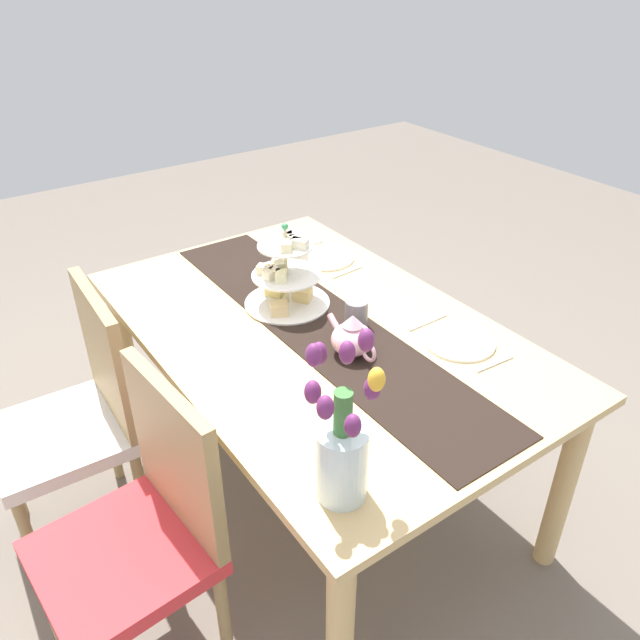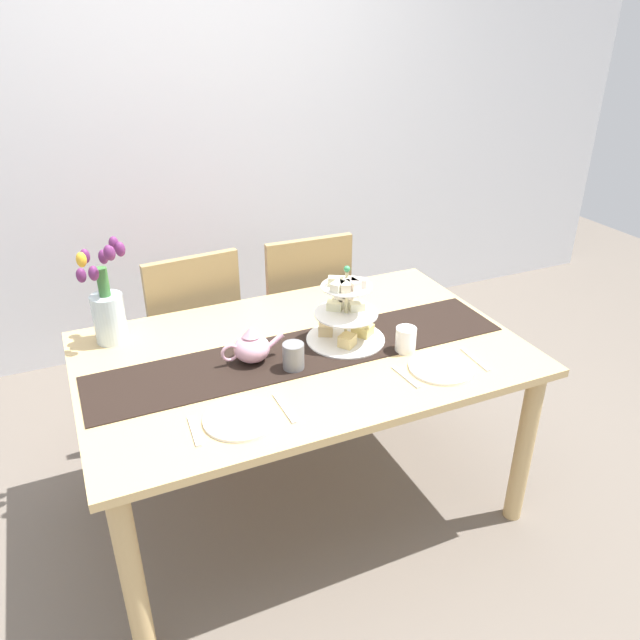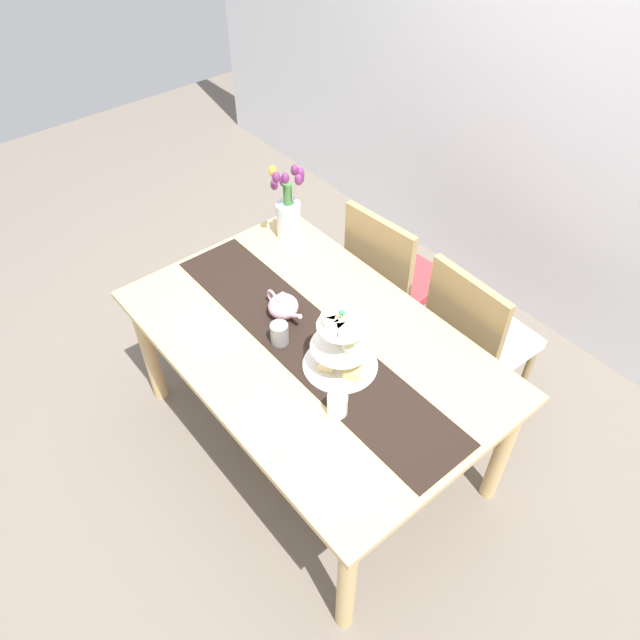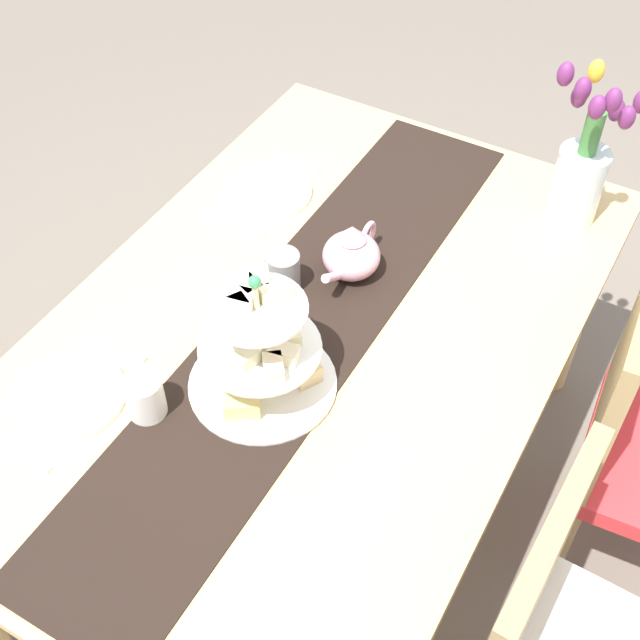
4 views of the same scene
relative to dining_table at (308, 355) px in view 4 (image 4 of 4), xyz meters
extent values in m
plane|color=#6B6056|center=(0.00, 0.00, -0.63)|extent=(8.00, 8.00, 0.00)
cube|color=tan|center=(0.00, 0.00, 0.08)|extent=(1.62, 1.02, 0.03)
cylinder|color=tan|center=(-0.74, -0.44, -0.28)|extent=(0.07, 0.07, 0.69)
cylinder|color=tan|center=(-0.74, 0.44, -0.28)|extent=(0.07, 0.07, 0.69)
cylinder|color=#9C8254|center=(-0.08, 0.65, -0.42)|extent=(0.04, 0.04, 0.41)
cylinder|color=#9C8254|center=(-0.44, 0.62, -0.42)|extent=(0.04, 0.04, 0.41)
cube|color=#9C8254|center=(-0.26, 0.62, 0.06)|extent=(0.42, 0.07, 0.45)
cylinder|color=#9C8254|center=(0.12, 0.64, -0.42)|extent=(0.04, 0.04, 0.41)
cube|color=#9C8254|center=(0.30, 0.62, 0.06)|extent=(0.42, 0.05, 0.45)
cube|color=black|center=(0.00, -0.02, 0.09)|extent=(1.57, 0.31, 0.00)
cylinder|color=beige|center=(0.18, 0.00, 0.24)|extent=(0.01, 0.01, 0.28)
cylinder|color=white|center=(0.18, 0.00, 0.10)|extent=(0.30, 0.30, 0.01)
cylinder|color=white|center=(0.18, 0.00, 0.21)|extent=(0.24, 0.24, 0.01)
cylinder|color=white|center=(0.18, 0.00, 0.32)|extent=(0.19, 0.19, 0.01)
cube|color=#EAD579|center=(0.25, 0.00, 0.12)|extent=(0.09, 0.09, 0.04)
cube|color=#E0C489|center=(0.13, 0.07, 0.12)|extent=(0.08, 0.08, 0.04)
cube|color=#EBCE7F|center=(0.16, -0.05, 0.12)|extent=(0.08, 0.08, 0.04)
cube|color=beige|center=(0.22, 0.00, 0.23)|extent=(0.06, 0.04, 0.03)
cube|color=beige|center=(0.22, 0.06, 0.23)|extent=(0.07, 0.06, 0.03)
cube|color=beige|center=(0.18, 0.06, 0.23)|extent=(0.05, 0.06, 0.03)
cube|color=#EEEAB6|center=(0.15, 0.04, 0.23)|extent=(0.07, 0.06, 0.03)
cube|color=beige|center=(0.15, 0.02, 0.34)|extent=(0.07, 0.06, 0.03)
cube|color=#EBE6C9|center=(0.13, -0.02, 0.34)|extent=(0.07, 0.06, 0.03)
cube|color=beige|center=(0.16, -0.03, 0.34)|extent=(0.05, 0.07, 0.03)
cube|color=#F2DBCA|center=(0.19, -0.03, 0.34)|extent=(0.05, 0.06, 0.03)
cube|color=beige|center=(0.22, -0.03, 0.34)|extent=(0.07, 0.06, 0.03)
sphere|color=#389356|center=(0.18, 0.00, 0.39)|extent=(0.02, 0.02, 0.02)
ellipsoid|color=#E5A8BC|center=(-0.19, 0.00, 0.15)|extent=(0.13, 0.13, 0.10)
cone|color=#E5A8BC|center=(-0.19, 0.00, 0.21)|extent=(0.06, 0.06, 0.04)
cylinder|color=#E5A8BC|center=(-0.10, 0.00, 0.16)|extent=(0.07, 0.02, 0.06)
torus|color=#E5A8BC|center=(-0.27, 0.00, 0.15)|extent=(0.07, 0.01, 0.07)
cylinder|color=silver|center=(-0.63, 0.37, 0.19)|extent=(0.12, 0.12, 0.19)
cylinder|color=#3D7538|center=(-0.63, 0.37, 0.33)|extent=(0.04, 0.04, 0.12)
ellipsoid|color=#6B2860|center=(-0.55, 0.37, 0.45)|extent=(0.04, 0.04, 0.06)
ellipsoid|color=#6B2860|center=(-0.57, 0.40, 0.46)|extent=(0.04, 0.04, 0.06)
ellipsoid|color=#6B2860|center=(-0.61, 0.43, 0.41)|extent=(0.04, 0.04, 0.06)
ellipsoid|color=#6B2860|center=(-0.70, 0.39, 0.36)|extent=(0.04, 0.04, 0.06)
ellipsoid|color=yellow|center=(-0.69, 0.33, 0.45)|extent=(0.04, 0.04, 0.06)
ellipsoid|color=#6B2860|center=(-0.66, 0.31, 0.40)|extent=(0.04, 0.04, 0.06)
ellipsoid|color=#6B2860|center=(-0.60, 0.29, 0.47)|extent=(0.04, 0.04, 0.06)
ellipsoid|color=#6B2860|center=(-0.59, 0.33, 0.45)|extent=(0.04, 0.04, 0.06)
cylinder|color=white|center=(-0.34, -0.32, 0.10)|extent=(0.23, 0.23, 0.01)
cube|color=silver|center=(-0.49, -0.32, 0.10)|extent=(0.03, 0.15, 0.01)
cube|color=silver|center=(-0.20, -0.32, 0.10)|extent=(0.02, 0.17, 0.01)
cylinder|color=white|center=(0.40, -0.32, 0.10)|extent=(0.23, 0.23, 0.01)
cube|color=silver|center=(0.25, -0.32, 0.10)|extent=(0.03, 0.15, 0.01)
cube|color=silver|center=(0.54, -0.32, 0.10)|extent=(0.02, 0.17, 0.01)
cylinder|color=slate|center=(-0.08, -0.11, 0.14)|extent=(0.08, 0.08, 0.09)
cylinder|color=white|center=(0.35, -0.16, 0.14)|extent=(0.08, 0.08, 0.09)
camera|label=1|loc=(-1.44, 0.99, 1.20)|focal=34.98mm
camera|label=2|loc=(-0.75, -1.84, 1.24)|focal=34.54mm
camera|label=3|loc=(1.36, -1.08, 1.93)|focal=34.16mm
camera|label=4|loc=(1.04, 0.62, 1.45)|focal=47.60mm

